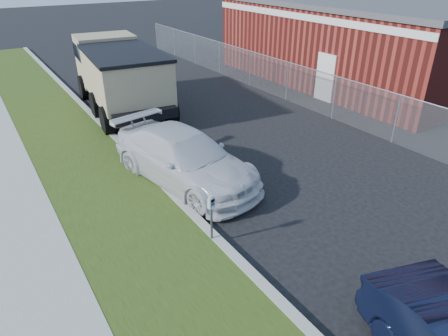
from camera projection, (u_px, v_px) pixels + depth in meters
ground at (285, 201)px, 11.22m from camera, size 120.00×120.00×0.00m
streetside at (63, 227)px, 10.02m from camera, size 6.12×50.00×0.15m
chainlink_fence at (288, 74)px, 18.72m from camera, size 0.06×30.06×30.00m
brick_building at (360, 39)px, 21.93m from camera, size 9.20×14.20×4.17m
parking_meter at (211, 209)px, 9.10m from camera, size 0.18×0.14×1.20m
white_wagon at (184, 157)px, 11.96m from camera, size 3.17×5.63×1.54m
dump_truck at (119, 72)px, 17.60m from camera, size 3.56×7.57×2.87m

